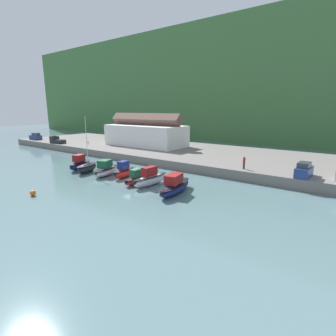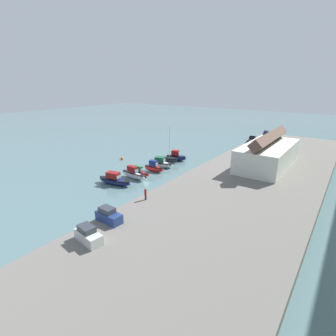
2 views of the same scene
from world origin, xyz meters
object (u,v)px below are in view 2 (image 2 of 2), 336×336
at_px(moored_boat_3, 154,167).
at_px(parked_car_1, 109,216).
at_px(moored_boat_6, 115,180).
at_px(pickup_truck_0, 252,140).
at_px(moored_boat_5, 133,174).
at_px(parked_car_0, 88,235).
at_px(dog_on_quay, 257,148).
at_px(moored_boat_0, 176,157).
at_px(moored_boat_2, 161,163).
at_px(parked_car_2, 266,134).
at_px(moored_boat_1, 168,160).
at_px(person_on_quay, 146,194).
at_px(moored_boat_4, 139,172).
at_px(mooring_buoy_0, 122,158).

bearing_deg(moored_boat_3, parked_car_1, 16.57).
distance_m(moored_boat_6, pickup_truck_0, 52.16).
bearing_deg(moored_boat_5, parked_car_0, 34.27).
height_order(pickup_truck_0, dog_on_quay, pickup_truck_0).
bearing_deg(parked_car_0, pickup_truck_0, -169.82).
distance_m(moored_boat_0, moored_boat_2, 7.34).
distance_m(moored_boat_3, parked_car_2, 53.94).
bearing_deg(moored_boat_5, moored_boat_2, -177.03).
xyz_separation_m(moored_boat_6, pickup_truck_0, (-50.52, 12.87, 1.51)).
height_order(moored_boat_1, moored_boat_3, moored_boat_1).
bearing_deg(moored_boat_2, person_on_quay, 13.46).
xyz_separation_m(parked_car_1, pickup_truck_0, (-64.15, -0.32, -0.10)).
xyz_separation_m(moored_boat_0, parked_car_2, (-41.48, 12.89, 1.51)).
height_order(parked_car_2, pickup_truck_0, parked_car_2).
relative_size(moored_boat_0, parked_car_1, 1.44).
distance_m(moored_boat_2, moored_boat_6, 15.35).
distance_m(moored_boat_0, pickup_truck_0, 30.37).
height_order(moored_boat_0, pickup_truck_0, pickup_truck_0).
bearing_deg(parked_car_2, parked_car_1, -97.37).
distance_m(parked_car_0, parked_car_2, 82.84).
relative_size(moored_boat_5, pickup_truck_0, 1.43).
bearing_deg(pickup_truck_0, parked_car_2, 80.02).
height_order(moored_boat_5, parked_car_0, parked_car_0).
distance_m(moored_boat_4, parked_car_0, 29.87).
relative_size(parked_car_1, dog_on_quay, 5.17).
distance_m(moored_boat_0, moored_boat_1, 3.07).
bearing_deg(parked_car_1, person_on_quay, -175.64).
bearing_deg(pickup_truck_0, moored_boat_3, -112.21).
xyz_separation_m(moored_boat_6, mooring_buoy_0, (-14.47, -12.27, -0.61)).
bearing_deg(moored_boat_0, mooring_buoy_0, -77.31).
distance_m(moored_boat_3, moored_boat_6, 11.71).
bearing_deg(parked_car_2, moored_boat_4, -110.13).
bearing_deg(moored_boat_2, pickup_truck_0, 144.24).
height_order(moored_boat_4, dog_on_quay, dog_on_quay).
bearing_deg(mooring_buoy_0, person_on_quay, 52.48).
relative_size(moored_boat_1, parked_car_2, 2.29).
bearing_deg(moored_boat_5, moored_boat_1, -174.05).
distance_m(moored_boat_0, person_on_quay, 30.01).
distance_m(moored_boat_6, parked_car_1, 19.04).
height_order(moored_boat_4, moored_boat_5, moored_boat_5).
relative_size(moored_boat_1, pickup_truck_0, 2.05).
bearing_deg(moored_boat_6, moored_boat_1, 169.66).
bearing_deg(pickup_truck_0, parked_car_0, -94.48).
xyz_separation_m(moored_boat_3, person_on_quay, (16.39, 11.13, 1.73)).
height_order(moored_boat_3, person_on_quay, person_on_quay).
relative_size(moored_boat_4, parked_car_0, 1.33).
relative_size(moored_boat_6, parked_car_2, 1.91).
bearing_deg(moored_boat_4, parked_car_2, 163.29).
bearing_deg(moored_boat_5, mooring_buoy_0, -122.08).
relative_size(moored_boat_3, person_on_quay, 2.48).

